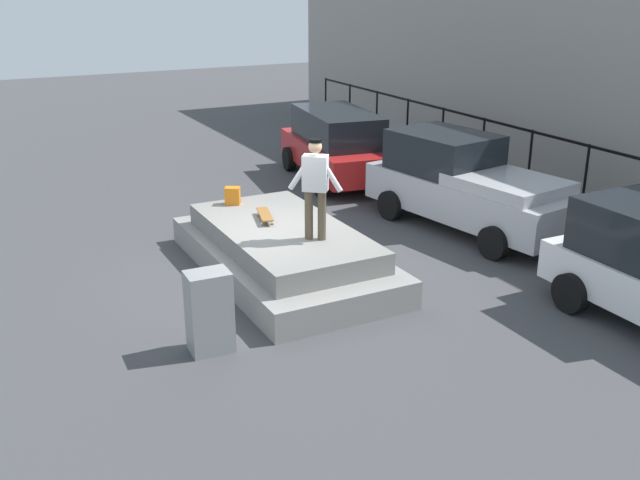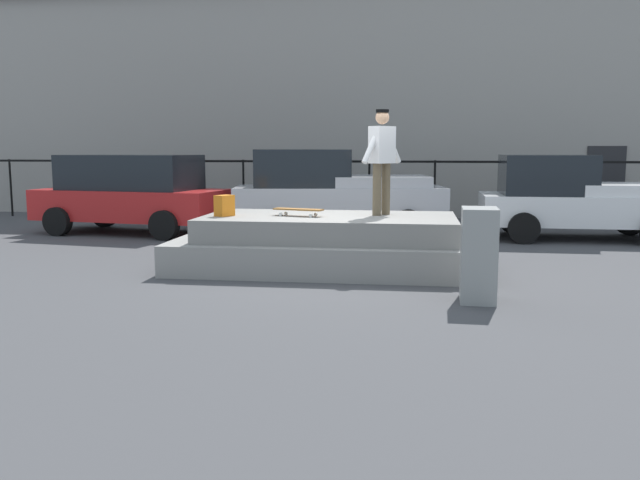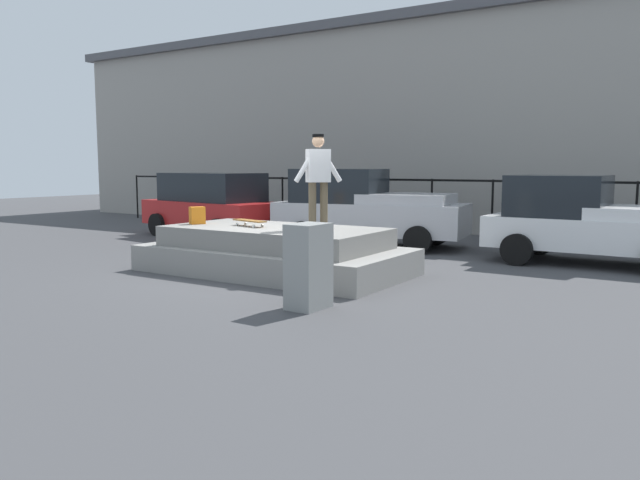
{
  "view_description": "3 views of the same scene",
  "coord_description": "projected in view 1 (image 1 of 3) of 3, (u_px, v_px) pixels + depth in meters",
  "views": [
    {
      "loc": [
        10.81,
        -4.8,
        4.99
      ],
      "look_at": [
        -0.03,
        0.84,
        0.54
      ],
      "focal_mm": 40.74,
      "sensor_mm": 36.0,
      "label": 1
    },
    {
      "loc": [
        1.17,
        -10.48,
        1.93
      ],
      "look_at": [
        -0.4,
        0.73,
        0.38
      ],
      "focal_mm": 37.55,
      "sensor_mm": 36.0,
      "label": 2
    },
    {
      "loc": [
        6.75,
        -9.11,
        1.99
      ],
      "look_at": [
        0.32,
        0.98,
        0.56
      ],
      "focal_mm": 35.12,
      "sensor_mm": 36.0,
      "label": 3
    }
  ],
  "objects": [
    {
      "name": "skateboard",
      "position": [
        265.0,
        215.0,
        13.05
      ],
      "size": [
        0.84,
        0.41,
        0.12
      ],
      "color": "brown",
      "rests_on": "concrete_ledge"
    },
    {
      "name": "car_red_hatchback_near",
      "position": [
        337.0,
        144.0,
        18.59
      ],
      "size": [
        4.51,
        2.47,
        1.79
      ],
      "color": "#B21E1E",
      "rests_on": "ground_plane"
    },
    {
      "name": "skateboarder",
      "position": [
        315.0,
        183.0,
        11.81
      ],
      "size": [
        0.64,
        0.77,
        1.69
      ],
      "color": "brown",
      "rests_on": "concrete_ledge"
    },
    {
      "name": "backpack",
      "position": [
        233.0,
        196.0,
        13.93
      ],
      "size": [
        0.32,
        0.34,
        0.34
      ],
      "primitive_type": "cube",
      "rotation": [
        0.0,
        0.0,
        4.18
      ],
      "color": "orange",
      "rests_on": "concrete_ledge"
    },
    {
      "name": "ground_plane",
      "position": [
        278.0,
        277.0,
        12.81
      ],
      "size": [
        60.0,
        60.0,
        0.0
      ],
      "primitive_type": "plane",
      "color": "#424244"
    },
    {
      "name": "car_silver_pickup_mid",
      "position": [
        466.0,
        184.0,
        15.0
      ],
      "size": [
        4.9,
        2.49,
        1.91
      ],
      "color": "#B7B7BC",
      "rests_on": "ground_plane"
    },
    {
      "name": "fence_row",
      "position": [
        587.0,
        167.0,
        15.59
      ],
      "size": [
        24.06,
        0.06,
        1.63
      ],
      "color": "black",
      "rests_on": "ground_plane"
    },
    {
      "name": "utility_box",
      "position": [
        209.0,
        312.0,
        10.09
      ],
      "size": [
        0.46,
        0.62,
        1.19
      ],
      "primitive_type": "cube",
      "rotation": [
        0.0,
        0.0,
        -0.04
      ],
      "color": "gray",
      "rests_on": "ground_plane"
    },
    {
      "name": "concrete_ledge",
      "position": [
        283.0,
        251.0,
        12.9
      ],
      "size": [
        4.93,
        2.54,
        0.85
      ],
      "color": "gray",
      "rests_on": "ground_plane"
    }
  ]
}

